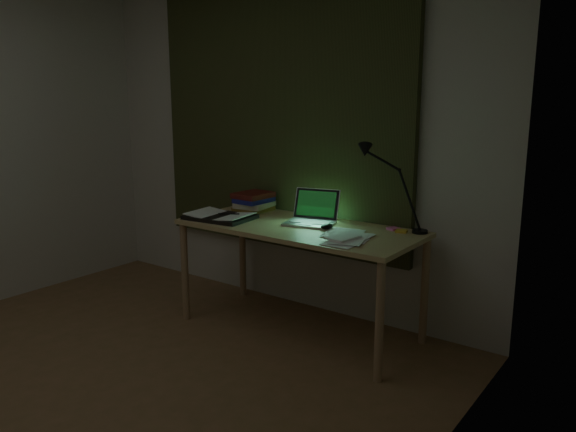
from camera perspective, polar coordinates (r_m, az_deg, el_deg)
name	(u,v)px	position (r m, az deg, el deg)	size (l,w,h in m)	color
floor	(47,408)	(3.28, -23.26, -17.52)	(3.50, 4.00, 0.00)	brown
wall_back	(281,140)	(4.23, -0.75, 7.77)	(3.50, 0.00, 2.50)	silver
wall_right	(350,210)	(1.61, 6.27, 0.62)	(0.00, 4.00, 2.50)	silver
curtain	(277,113)	(4.19, -1.09, 10.47)	(2.20, 0.06, 2.00)	#33371B
desk	(299,279)	(3.79, 1.08, -6.41)	(1.61, 0.70, 0.73)	tan
laptop	(309,208)	(3.70, 2.18, 0.83)	(0.32, 0.35, 0.23)	silver
open_textbook	(220,216)	(3.92, -6.92, -0.02)	(0.44, 0.32, 0.04)	white
book_stack	(254,202)	(4.15, -3.49, 1.47)	(0.22, 0.26, 0.14)	white
loose_papers	(338,237)	(3.38, 5.07, -2.09)	(0.31, 0.32, 0.02)	white
mouse	(327,226)	(3.60, 3.96, -1.06)	(0.06, 0.10, 0.04)	black
sticky_yellow	(401,231)	(3.58, 11.45, -1.51)	(0.07, 0.07, 0.01)	yellow
sticky_pink	(393,229)	(3.64, 10.67, -1.27)	(0.07, 0.07, 0.01)	pink
desk_lamp	(422,191)	(3.54, 13.44, 2.47)	(0.35, 0.27, 0.53)	black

